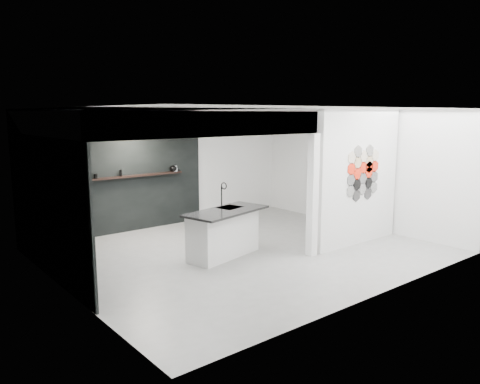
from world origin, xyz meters
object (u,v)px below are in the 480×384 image
at_px(partition_panel, 359,177).
at_px(bottle_dark, 121,173).
at_px(wall_basin, 65,227).
at_px(kitchen_island, 224,232).
at_px(stockpot, 86,176).
at_px(glass_bowl, 175,170).
at_px(utensil_cup, 96,176).
at_px(kettle, 173,168).
at_px(glass_vase, 175,169).

height_order(partition_panel, bottle_dark, partition_panel).
distance_m(wall_basin, kitchen_island, 2.85).
distance_m(stockpot, glass_bowl, 2.22).
relative_size(wall_basin, utensil_cup, 6.04).
height_order(kettle, glass_bowl, kettle).
relative_size(kettle, utensil_cup, 1.78).
bearing_deg(kettle, kitchen_island, -112.21).
relative_size(stockpot, glass_vase, 1.39).
bearing_deg(utensil_cup, partition_panel, -43.48).
bearing_deg(kettle, glass_vase, -9.76).
relative_size(kitchen_island, kettle, 10.48).
distance_m(partition_panel, glass_bowl, 4.39).
relative_size(stockpot, glass_bowl, 1.56).
relative_size(wall_basin, glass_bowl, 4.81).
bearing_deg(utensil_cup, kitchen_island, -65.10).
height_order(glass_bowl, glass_vase, glass_vase).
bearing_deg(glass_bowl, partition_panel, -61.77).
distance_m(partition_panel, utensil_cup, 5.62).
bearing_deg(kettle, utensil_cup, 170.24).
bearing_deg(glass_vase, utensil_cup, 180.00).
xyz_separation_m(partition_panel, glass_vase, (-2.08, 3.87, -0.01)).
height_order(kitchen_island, stockpot, stockpot).
xyz_separation_m(partition_panel, stockpot, (-4.29, 3.87, -0.00)).
xyz_separation_m(glass_bowl, bottle_dark, (-1.42, 0.00, 0.03)).
height_order(stockpot, utensil_cup, stockpot).
relative_size(kitchen_island, glass_vase, 13.30).
bearing_deg(bottle_dark, stockpot, 180.00).
bearing_deg(glass_bowl, wall_basin, -148.65).
xyz_separation_m(kitchen_island, kettle, (0.63, 2.84, 0.93)).
xyz_separation_m(partition_panel, utensil_cup, (-4.08, 3.87, -0.03)).
bearing_deg(kettle, stockpot, 170.24).
bearing_deg(wall_basin, stockpot, 60.38).
bearing_deg(stockpot, partition_panel, -42.01).
relative_size(partition_panel, glass_bowl, 22.46).
bearing_deg(partition_panel, kettle, 118.83).
bearing_deg(wall_basin, partition_panel, -18.23).
relative_size(kitchen_island, stockpot, 9.54).
bearing_deg(wall_basin, kettle, 31.74).
bearing_deg(partition_panel, glass_bowl, 118.23).
bearing_deg(kitchen_island, kettle, 64.51).
distance_m(wall_basin, glass_bowl, 4.00).
distance_m(kitchen_island, kettle, 3.06).
bearing_deg(bottle_dark, utensil_cup, 180.00).
distance_m(wall_basin, kettle, 3.96).
bearing_deg(wall_basin, bottle_dark, 46.30).
bearing_deg(kitchen_island, glass_bowl, 63.52).
height_order(glass_bowl, utensil_cup, utensil_cup).
bearing_deg(glass_vase, stockpot, 180.00).
bearing_deg(wall_basin, glass_bowl, 31.35).
xyz_separation_m(glass_vase, utensil_cup, (-2.00, 0.00, -0.02)).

